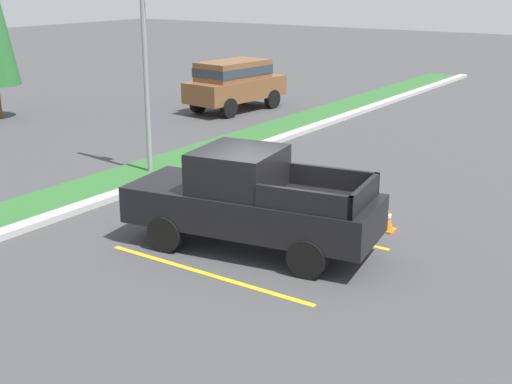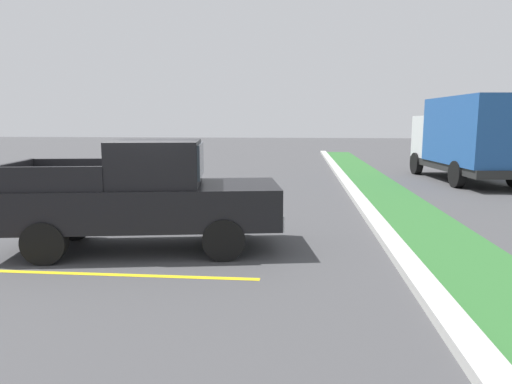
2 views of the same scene
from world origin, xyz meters
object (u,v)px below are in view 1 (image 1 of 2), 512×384
Objects in this scene: street_light at (148,37)px; traffic_cone at (387,218)px; pickup_truck_main at (250,201)px; suv_distant at (235,81)px.

traffic_cone is (-0.55, -7.46, -3.55)m from street_light.
pickup_truck_main is at bearing 143.39° from traffic_cone.
street_light reaches higher than suv_distant.
traffic_cone is at bearing -36.61° from pickup_truck_main.
pickup_truck_main is at bearing -142.76° from suv_distant.
traffic_cone is (-9.76, -11.31, -0.95)m from suv_distant.
suv_distant is 0.72× the size of street_light.
pickup_truck_main is 1.15× the size of suv_distant.
pickup_truck_main is at bearing -119.50° from street_light.
street_light is 8.28m from traffic_cone.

